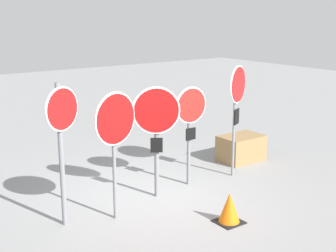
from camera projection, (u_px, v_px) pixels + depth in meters
name	position (u px, v px, depth m)	size (l,w,h in m)	color
ground_plane	(157.00, 197.00, 9.08)	(40.00, 40.00, 0.00)	gray
stop_sign_0	(62.00, 130.00, 7.51)	(0.67, 0.31, 2.42)	slate
stop_sign_1	(115.00, 127.00, 7.74)	(0.88, 0.25, 2.24)	slate
stop_sign_2	(157.00, 122.00, 8.73)	(0.78, 0.48, 2.17)	slate
stop_sign_3	(191.00, 116.00, 9.38)	(0.74, 0.13, 2.06)	slate
stop_sign_4	(237.00, 94.00, 9.82)	(0.73, 0.36, 2.42)	slate
traffic_cone_0	(229.00, 208.00, 7.93)	(0.44, 0.44, 0.54)	black
storage_crate	(241.00, 148.00, 11.23)	(1.04, 0.71, 0.62)	olive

